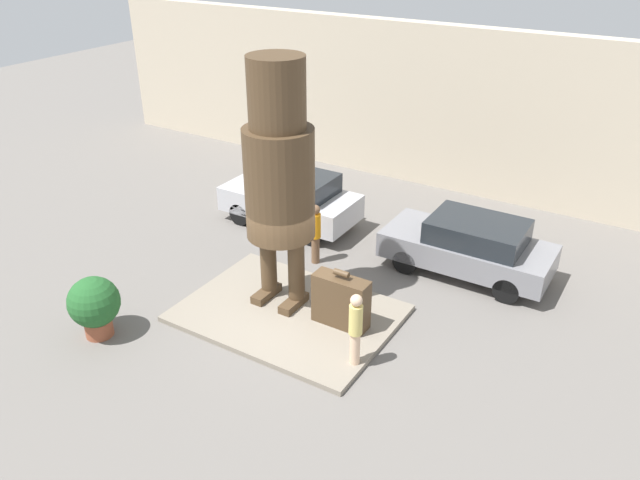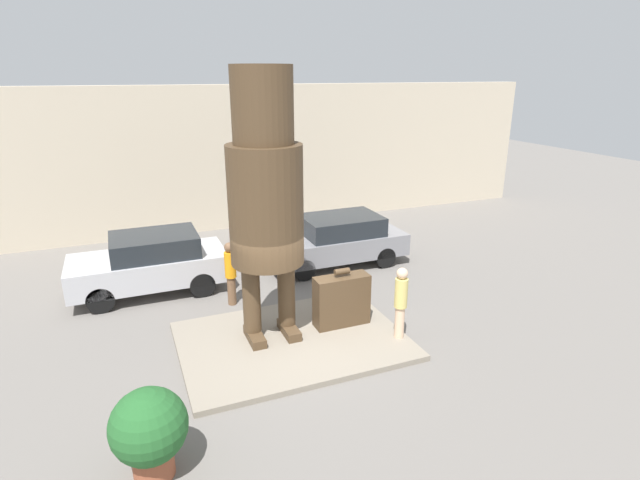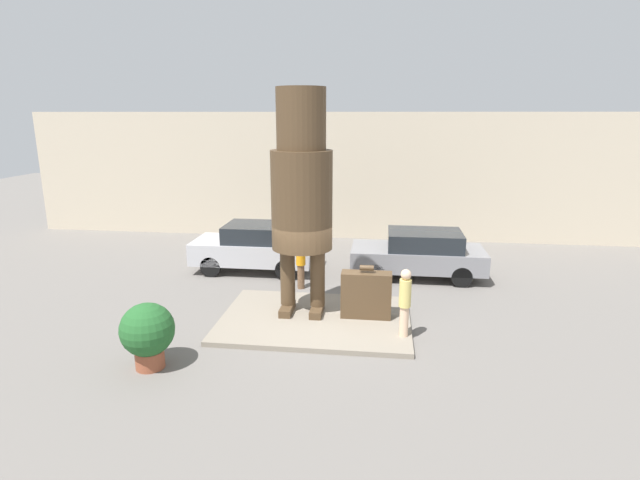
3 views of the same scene
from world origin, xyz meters
name	(u,v)px [view 2 (image 2 of 3)]	position (x,y,z in m)	size (l,w,h in m)	color
ground_plane	(292,343)	(0.00, 0.00, 0.00)	(60.00, 60.00, 0.00)	slate
pedestal	(292,341)	(0.00, 0.00, 0.06)	(4.92, 3.59, 0.13)	gray
building_backdrop	(208,160)	(0.00, 9.42, 2.68)	(28.00, 0.60, 5.37)	beige
statue_figure	(265,188)	(-0.39, 0.37, 3.52)	(1.57, 1.57, 5.81)	#4C3823
giant_suitcase	(342,300)	(1.31, 0.21, 0.74)	(1.30, 0.47, 1.41)	#4C3823
tourist	(401,300)	(2.25, -0.85, 1.04)	(0.28, 0.28, 1.67)	beige
parked_car_silver	(150,262)	(-2.64, 4.10, 0.87)	(4.10, 1.86, 1.65)	#B7B7BC
parked_car_grey	(337,239)	(2.91, 4.09, 0.82)	(4.33, 1.86, 1.56)	gray
planter_pot	(149,430)	(-3.20, -2.85, 0.82)	(1.14, 1.14, 1.45)	brown
worker_hivis	(231,271)	(-0.79, 2.50, 0.93)	(0.29, 0.29, 1.71)	brown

